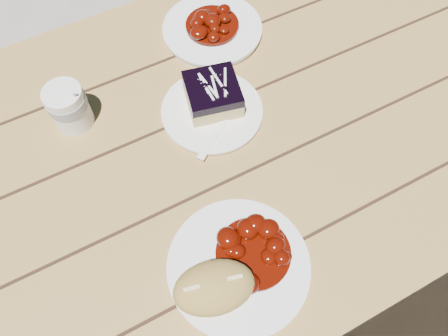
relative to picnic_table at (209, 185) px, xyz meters
name	(u,v)px	position (x,y,z in m)	size (l,w,h in m)	color
ground	(214,260)	(0.00, 0.00, -0.59)	(60.00, 60.00, 0.00)	gray
picnic_table	(209,185)	(0.00, 0.00, 0.00)	(2.00, 1.55, 0.75)	olive
main_plate	(238,267)	(-0.06, -0.23, 0.17)	(0.23, 0.23, 0.02)	white
goulash_stew	(254,251)	(-0.03, -0.23, 0.20)	(0.13, 0.13, 0.04)	#520C02
bread_roll	(214,287)	(-0.11, -0.25, 0.21)	(0.13, 0.09, 0.07)	#AA8A41
dessert_plate	(212,111)	(0.05, 0.07, 0.17)	(0.20, 0.20, 0.01)	white
blueberry_cake	(213,94)	(0.06, 0.08, 0.20)	(0.12, 0.12, 0.06)	#D0BC71
fork_dessert	(216,134)	(0.03, 0.01, 0.17)	(0.03, 0.16, 0.01)	white
coffee_cup	(69,107)	(-0.20, 0.18, 0.21)	(0.07, 0.07, 0.09)	white
second_plate	(212,30)	(0.15, 0.27, 0.17)	(0.22, 0.22, 0.02)	white
second_stew	(212,20)	(0.15, 0.27, 0.20)	(0.12, 0.12, 0.04)	#520C02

